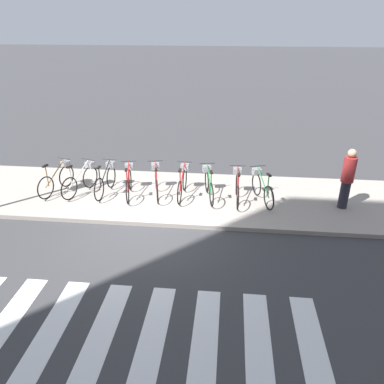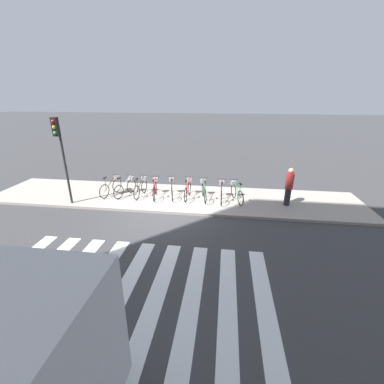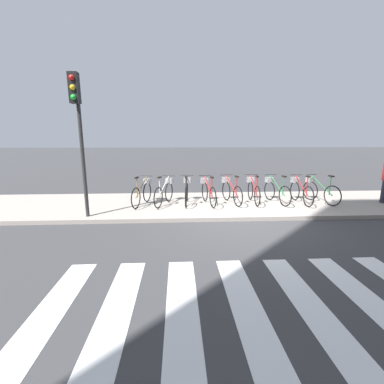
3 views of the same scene
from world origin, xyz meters
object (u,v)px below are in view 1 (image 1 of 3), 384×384
parked_bicycle_5 (183,182)px  parked_bicycle_7 (237,186)px  parked_bicycle_6 (209,183)px  parked_bicycle_2 (106,179)px  parked_bicycle_8 (261,186)px  pedestrian (347,178)px  parked_bicycle_1 (82,178)px  parked_bicycle_0 (58,178)px  parked_bicycle_3 (129,181)px  parked_bicycle_4 (156,181)px

parked_bicycle_5 → parked_bicycle_7: (1.60, -0.15, 0.00)m
parked_bicycle_6 → parked_bicycle_5: bearing=175.6°
parked_bicycle_2 → parked_bicycle_8: size_ratio=1.04×
parked_bicycle_5 → pedestrian: pedestrian is taller
parked_bicycle_5 → parked_bicycle_1: bearing=-178.4°
pedestrian → parked_bicycle_8: bearing=174.6°
parked_bicycle_7 → pedestrian: bearing=-3.3°
parked_bicycle_2 → parked_bicycle_7: bearing=-1.8°
parked_bicycle_0 → pedestrian: size_ratio=0.92×
parked_bicycle_3 → parked_bicycle_5: same height
parked_bicycle_4 → pedestrian: pedestrian is taller
parked_bicycle_1 → parked_bicycle_5: (3.05, 0.09, 0.00)m
parked_bicycle_1 → parked_bicycle_3: bearing=-1.6°
parked_bicycle_6 → pedestrian: pedestrian is taller
parked_bicycle_4 → parked_bicycle_2: bearing=-179.3°
parked_bicycle_7 → parked_bicycle_8: bearing=3.6°
parked_bicycle_5 → parked_bicycle_3: bearing=-175.5°
parked_bicycle_5 → parked_bicycle_6: (0.77, -0.06, 0.00)m
parked_bicycle_5 → parked_bicycle_6: same height
parked_bicycle_8 → parked_bicycle_4: bearing=178.2°
parked_bicycle_6 → pedestrian: bearing=-4.0°
parked_bicycle_0 → parked_bicycle_7: same height
parked_bicycle_1 → parked_bicycle_7: same height
parked_bicycle_1 → parked_bicycle_6: same height
parked_bicycle_6 → parked_bicycle_8: (1.52, -0.05, 0.00)m
parked_bicycle_5 → parked_bicycle_8: same height
parked_bicycle_1 → parked_bicycle_5: same height
parked_bicycle_1 → pedestrian: pedestrian is taller
parked_bicycle_2 → parked_bicycle_3: 0.72m
parked_bicycle_0 → parked_bicycle_8: size_ratio=1.01×
parked_bicycle_2 → parked_bicycle_8: 4.60m
parked_bicycle_2 → parked_bicycle_5: same height
parked_bicycle_0 → parked_bicycle_4: (3.00, 0.08, 0.00)m
pedestrian → parked_bicycle_1: bearing=178.2°
parked_bicycle_4 → parked_bicycle_7: same height
parked_bicycle_2 → parked_bicycle_5: 2.31m
parked_bicycle_0 → parked_bicycle_7: (5.39, -0.06, 0.00)m
parked_bicycle_3 → parked_bicycle_4: size_ratio=1.01×
parked_bicycle_3 → parked_bicycle_4: same height
parked_bicycle_0 → parked_bicycle_2: 1.48m
parked_bicycle_5 → parked_bicycle_2: bearing=-179.3°
parked_bicycle_0 → parked_bicycle_4: 3.00m
parked_bicycle_3 → pedestrian: (6.14, -0.19, 0.47)m
parked_bicycle_8 → parked_bicycle_7: bearing=-176.4°
parked_bicycle_6 → parked_bicycle_7: same height
parked_bicycle_1 → parked_bicycle_8: bearing=-0.2°
parked_bicycle_0 → parked_bicycle_8: 6.08m
pedestrian → parked_bicycle_5: bearing=176.0°
parked_bicycle_6 → parked_bicycle_2: bearing=179.4°
parked_bicycle_5 → parked_bicycle_0: bearing=-178.6°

